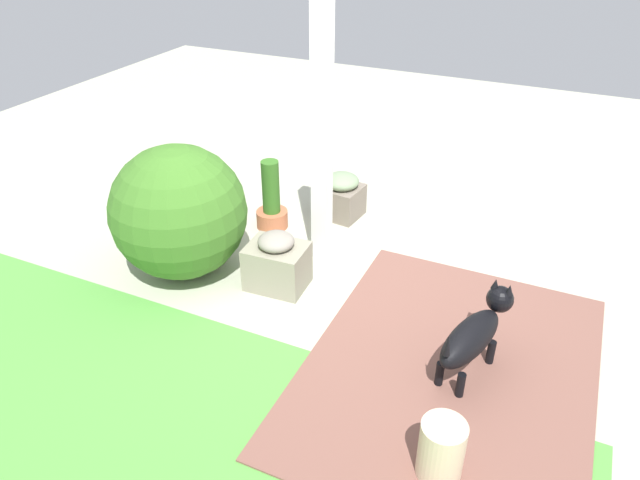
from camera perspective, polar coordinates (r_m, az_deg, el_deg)
ground_plane at (r=4.84m, az=3.18°, el=-3.22°), size 12.00×12.00×0.00m
brick_path at (r=4.04m, az=12.46°, el=-12.19°), size 1.80×2.40×0.02m
lawn_patch at (r=3.65m, az=-21.95°, el=-20.40°), size 5.20×2.80×0.01m
porch_pillar at (r=4.59m, az=0.19°, el=9.56°), size 0.14×0.14×2.08m
stone_planter_nearest at (r=5.57m, az=2.10°, el=4.34°), size 0.40×0.39×0.44m
stone_planter_mid at (r=4.59m, az=-4.20°, el=-2.21°), size 0.48×0.38×0.47m
round_shrub at (r=4.74m, az=-13.55°, el=2.66°), size 1.08×1.08×1.08m
terracotta_pot_tall at (r=5.39m, az=-4.74°, el=3.55°), size 0.29×0.29×0.66m
terracotta_pot_broad at (r=5.62m, az=-11.79°, el=4.58°), size 0.41×0.41×0.45m
dog at (r=3.87m, az=14.79°, el=-8.75°), size 0.39×0.78×0.54m
ceramic_urn at (r=3.34m, az=11.69°, el=-19.42°), size 0.25×0.25×0.37m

